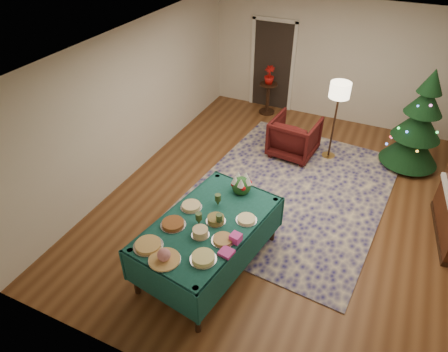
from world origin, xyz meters
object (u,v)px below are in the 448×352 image
at_px(gift_box, 236,238).
at_px(potted_plant, 269,79).
at_px(floor_lamp, 339,95).
at_px(side_table, 268,99).
at_px(christmas_tree, 418,125).
at_px(armchair, 294,135).
at_px(buffet_table, 208,231).

xyz_separation_m(gift_box, potted_plant, (-1.38, 5.11, -0.01)).
bearing_deg(floor_lamp, gift_box, -96.66).
distance_m(side_table, christmas_tree, 3.48).
relative_size(gift_box, side_table, 0.18).
distance_m(side_table, potted_plant, 0.50).
height_order(armchair, side_table, armchair).
distance_m(buffet_table, floor_lamp, 3.81).
bearing_deg(floor_lamp, christmas_tree, 12.84).
bearing_deg(christmas_tree, armchair, -165.34).
bearing_deg(floor_lamp, armchair, -161.56).
bearing_deg(armchair, floor_lamp, -156.12).
bearing_deg(armchair, potted_plant, -48.70).
xyz_separation_m(gift_box, armchair, (-0.25, 3.56, -0.43)).
height_order(buffet_table, gift_box, gift_box).
xyz_separation_m(buffet_table, potted_plant, (-0.90, 4.95, 0.21)).
bearing_deg(potted_plant, side_table, 90.00).
distance_m(gift_box, floor_lamp, 3.84).
bearing_deg(buffet_table, potted_plant, 100.32).
bearing_deg(floor_lamp, buffet_table, -104.16).
bearing_deg(christmas_tree, side_table, 163.32).
bearing_deg(side_table, gift_box, -74.94).
bearing_deg(christmas_tree, gift_box, -114.97).
bearing_deg(potted_plant, buffet_table, -79.68).
xyz_separation_m(armchair, christmas_tree, (2.17, 0.57, 0.45)).
xyz_separation_m(buffet_table, gift_box, (0.47, -0.16, 0.22)).
bearing_deg(side_table, potted_plant, -90.00).
height_order(gift_box, christmas_tree, christmas_tree).
xyz_separation_m(buffet_table, armchair, (0.22, 3.40, -0.21)).
bearing_deg(side_table, buffet_table, -79.68).
bearing_deg(gift_box, christmas_tree, 65.03).
xyz_separation_m(buffet_table, side_table, (-0.90, 4.95, -0.29)).
xyz_separation_m(armchair, side_table, (-1.12, 1.56, -0.08)).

